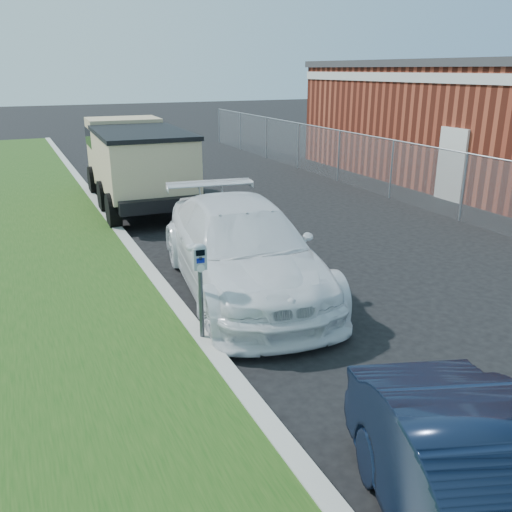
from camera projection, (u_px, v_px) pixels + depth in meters
name	position (u px, v px, depth m)	size (l,w,h in m)	color
ground	(360.00, 321.00, 8.78)	(120.00, 120.00, 0.00)	black
chainlink_fence	(392.00, 158.00, 16.74)	(0.06, 30.06, 30.00)	slate
brick_building	(510.00, 119.00, 19.68)	(9.20, 14.20, 4.17)	maroon
parking_meter	(200.00, 271.00, 7.62)	(0.21, 0.16, 1.44)	#3F4247
white_wagon	(241.00, 248.00, 9.79)	(2.24, 5.52, 1.60)	white
dump_truck	(136.00, 160.00, 15.89)	(2.66, 6.20, 2.39)	black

